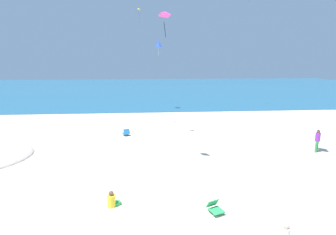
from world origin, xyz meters
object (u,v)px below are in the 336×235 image
at_px(beach_chair_far_right, 215,207).
at_px(person_0, 112,201).
at_px(beach_chair_mid_beach, 126,132).
at_px(kite_blue, 158,43).
at_px(kite_yellow, 139,9).
at_px(person_1, 318,139).
at_px(kite_magenta, 165,14).

bearing_deg(beach_chair_far_right, person_0, -122.51).
bearing_deg(beach_chair_mid_beach, kite_blue, -39.67).
xyz_separation_m(kite_yellow, kite_blue, (2.07, 8.28, -2.41)).
height_order(person_0, person_1, person_1).
distance_m(beach_chair_mid_beach, kite_yellow, 11.08).
bearing_deg(person_1, kite_magenta, -119.34).
height_order(person_1, kite_magenta, kite_magenta).
bearing_deg(kite_magenta, person_0, -119.80).
xyz_separation_m(beach_chair_mid_beach, person_0, (0.21, -11.31, -0.00)).
relative_size(beach_chair_far_right, beach_chair_mid_beach, 1.00).
height_order(beach_chair_mid_beach, person_1, person_1).
height_order(kite_yellow, kite_blue, kite_yellow).
bearing_deg(kite_magenta, beach_chair_far_right, -73.12).
bearing_deg(beach_chair_mid_beach, beach_chair_far_right, 177.18).
relative_size(beach_chair_mid_beach, kite_magenta, 0.58).
relative_size(kite_magenta, kite_blue, 0.75).
xyz_separation_m(beach_chair_far_right, kite_magenta, (-1.68, 5.53, 8.60)).
bearing_deg(beach_chair_far_right, kite_magenta, 175.13).
bearing_deg(person_1, beach_chair_far_right, -89.16).
bearing_deg(person_1, kite_blue, 175.00).
distance_m(beach_chair_mid_beach, kite_magenta, 11.19).
height_order(beach_chair_mid_beach, kite_yellow, kite_yellow).
bearing_deg(kite_magenta, kite_blue, 88.54).
distance_m(person_0, kite_blue, 24.47).
bearing_deg(kite_yellow, person_0, -94.26).
distance_m(person_1, kite_magenta, 13.37).
relative_size(beach_chair_mid_beach, person_0, 1.13).
relative_size(person_1, kite_magenta, 1.11).
height_order(person_1, kite_yellow, kite_yellow).
distance_m(person_1, kite_blue, 21.10).
height_order(person_1, kite_blue, kite_blue).
xyz_separation_m(person_0, person_1, (13.40, 6.00, 0.65)).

